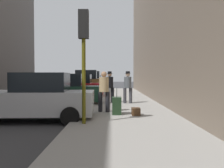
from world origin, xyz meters
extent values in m
cube|color=gray|center=(6.00, 0.00, 0.07)|extent=(4.00, 40.00, 0.15)
cube|color=#B7BABF|center=(2.60, -1.09, 0.69)|extent=(4.26, 1.97, 0.84)
cube|color=black|center=(2.80, -1.08, 1.44)|extent=(1.94, 1.62, 0.70)
cylinder|color=black|center=(1.21, -0.21, 0.32)|extent=(0.65, 0.24, 0.64)
cylinder|color=black|center=(3.94, -0.12, 0.32)|extent=(0.65, 0.24, 0.64)
cylinder|color=black|center=(3.99, -1.96, 0.32)|extent=(0.65, 0.24, 0.64)
cube|color=#193828|center=(2.60, 3.73, 0.69)|extent=(4.22, 1.88, 0.84)
cube|color=black|center=(2.80, 3.73, 1.44)|extent=(1.91, 1.58, 0.70)
cylinder|color=black|center=(1.23, 4.63, 0.32)|extent=(0.64, 0.23, 0.64)
cylinder|color=black|center=(1.24, 2.79, 0.32)|extent=(0.64, 0.23, 0.64)
cylinder|color=black|center=(3.96, 4.66, 0.32)|extent=(0.64, 0.23, 0.64)
cylinder|color=black|center=(3.97, 2.82, 0.32)|extent=(0.64, 0.23, 0.64)
cube|color=#B2191E|center=(2.60, 9.17, 0.69)|extent=(4.22, 1.88, 0.84)
cube|color=black|center=(2.80, 9.17, 1.44)|extent=(1.90, 1.58, 0.70)
cylinder|color=black|center=(1.24, 10.11, 0.32)|extent=(0.64, 0.23, 0.64)
cylinder|color=black|center=(1.23, 8.27, 0.32)|extent=(0.64, 0.23, 0.64)
cylinder|color=black|center=(3.97, 10.08, 0.32)|extent=(0.64, 0.23, 0.64)
cylinder|color=black|center=(3.96, 8.24, 0.32)|extent=(0.64, 0.23, 0.64)
cube|color=brown|center=(2.60, 14.99, 0.82)|extent=(4.61, 1.87, 1.10)
cube|color=black|center=(2.80, 14.99, 1.80)|extent=(2.08, 1.58, 0.90)
cylinder|color=black|center=(1.10, 15.90, 0.32)|extent=(0.64, 0.22, 0.64)
cylinder|color=black|center=(1.11, 14.06, 0.32)|extent=(0.64, 0.22, 0.64)
cylinder|color=black|center=(4.09, 15.92, 0.32)|extent=(0.64, 0.22, 0.64)
cylinder|color=black|center=(4.10, 14.08, 0.32)|extent=(0.64, 0.22, 0.64)
cube|color=silver|center=(2.60, 20.83, 0.82)|extent=(4.64, 1.95, 1.10)
cube|color=black|center=(2.80, 20.82, 1.80)|extent=(2.11, 1.61, 0.90)
cylinder|color=black|center=(1.13, 21.78, 0.32)|extent=(0.64, 0.23, 0.64)
cylinder|color=black|center=(1.08, 19.94, 0.32)|extent=(0.64, 0.23, 0.64)
cylinder|color=black|center=(4.12, 21.71, 0.32)|extent=(0.64, 0.23, 0.64)
cylinder|color=black|center=(4.07, 19.87, 0.32)|extent=(0.64, 0.23, 0.64)
cube|color=slate|center=(2.60, 26.09, 0.69)|extent=(4.25, 1.95, 0.84)
cube|color=black|center=(2.80, 26.09, 1.44)|extent=(1.93, 1.61, 0.70)
cylinder|color=black|center=(1.26, 27.05, 0.32)|extent=(0.65, 0.24, 0.64)
cylinder|color=black|center=(1.21, 25.21, 0.32)|extent=(0.65, 0.24, 0.64)
cylinder|color=black|center=(3.99, 26.97, 0.32)|extent=(0.65, 0.24, 0.64)
cylinder|color=black|center=(3.94, 25.13, 0.32)|extent=(0.65, 0.24, 0.64)
cylinder|color=red|center=(4.45, 7.18, 0.43)|extent=(0.22, 0.22, 0.55)
sphere|color=red|center=(4.45, 7.18, 0.76)|extent=(0.20, 0.20, 0.20)
cylinder|color=red|center=(4.29, 7.18, 0.45)|extent=(0.10, 0.09, 0.09)
cylinder|color=red|center=(4.61, 7.18, 0.45)|extent=(0.10, 0.09, 0.09)
cylinder|color=#514C0F|center=(4.50, -2.33, 1.95)|extent=(0.12, 0.12, 3.60)
cube|color=black|center=(4.50, -2.33, 3.30)|extent=(0.32, 0.24, 0.90)
sphere|color=red|center=(4.50, -2.20, 3.58)|extent=(0.14, 0.14, 0.14)
sphere|color=yellow|center=(4.50, -2.20, 3.30)|extent=(0.14, 0.14, 0.14)
sphere|color=green|center=(4.50, -2.20, 3.02)|extent=(0.14, 0.14, 0.14)
cylinder|color=black|center=(5.21, 0.23, 0.57)|extent=(0.22, 0.22, 0.85)
cylinder|color=black|center=(4.90, 0.31, 0.57)|extent=(0.22, 0.22, 0.85)
cylinder|color=tan|center=(5.06, 0.27, 1.31)|extent=(0.48, 0.48, 0.62)
sphere|color=#997051|center=(5.06, 0.27, 1.74)|extent=(0.24, 0.24, 0.24)
cylinder|color=#333338|center=(6.43, 3.56, 0.57)|extent=(0.20, 0.20, 0.85)
cylinder|color=#333338|center=(6.11, 3.60, 0.57)|extent=(0.20, 0.20, 0.85)
cylinder|color=#4C5156|center=(6.27, 3.58, 1.31)|extent=(0.45, 0.45, 0.62)
sphere|color=beige|center=(6.27, 3.58, 1.74)|extent=(0.24, 0.24, 0.24)
cylinder|color=black|center=(6.27, 3.58, 1.81)|extent=(0.34, 0.34, 0.02)
cylinder|color=black|center=(6.27, 3.58, 1.87)|extent=(0.23, 0.23, 0.11)
cylinder|color=black|center=(5.42, 3.88, 0.57)|extent=(0.21, 0.21, 0.85)
cylinder|color=black|center=(5.11, 3.94, 0.57)|extent=(0.21, 0.21, 0.85)
cylinder|color=black|center=(5.27, 3.91, 1.31)|extent=(0.46, 0.46, 0.62)
sphere|color=tan|center=(5.27, 3.91, 1.74)|extent=(0.24, 0.24, 0.24)
cylinder|color=black|center=(5.27, 3.91, 1.81)|extent=(0.34, 0.34, 0.02)
cylinder|color=black|center=(5.27, 3.91, 1.87)|extent=(0.23, 0.23, 0.11)
cube|color=black|center=(5.59, -0.40, 0.49)|extent=(0.37, 0.56, 0.68)
cylinder|color=#333333|center=(5.59, -0.40, 1.01)|extent=(0.02, 0.02, 0.36)
cube|color=#472D19|center=(6.32, -0.62, 0.29)|extent=(0.32, 0.44, 0.28)
camera|label=1|loc=(5.40, -10.25, 1.68)|focal=40.00mm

